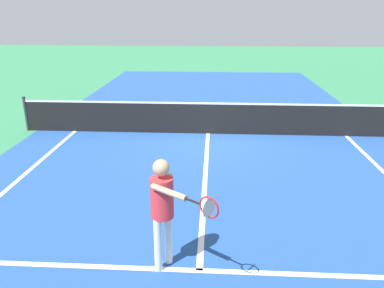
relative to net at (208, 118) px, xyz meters
name	(u,v)px	position (x,y,z in m)	size (l,w,h in m)	color
ground_plane	(208,134)	(0.00, 0.00, -0.49)	(60.00, 60.00, 0.00)	#337F51
court_surface_inbounds	(208,134)	(0.00, 0.00, -0.49)	(10.62, 24.40, 0.00)	#234C93
line_service_near	(199,270)	(0.00, -6.40, -0.49)	(8.22, 0.10, 0.01)	white
line_center_service	(205,177)	(0.00, -3.20, -0.49)	(0.10, 6.40, 0.01)	white
net	(208,118)	(0.00, 0.00, 0.00)	(11.28, 0.09, 1.07)	#33383D
player_near	(164,203)	(-0.50, -6.34, 0.55)	(0.93, 0.94, 1.67)	white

